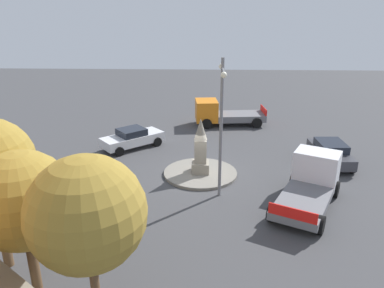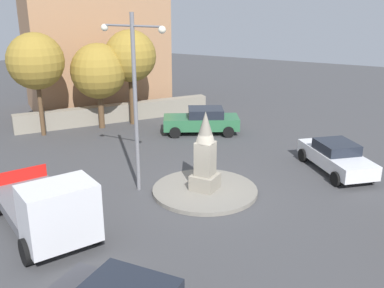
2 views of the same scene
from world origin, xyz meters
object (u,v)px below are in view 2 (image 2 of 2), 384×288
Objects in this scene: monument at (205,155)px; tree_near_wall at (98,71)px; car_white_far_side at (336,156)px; tree_far_corner at (130,56)px; corner_building at (93,24)px; streetlamp at (135,88)px; tree_mid_cluster at (36,61)px; truck_white_near_island at (50,210)px; car_green_passing at (202,120)px.

tree_near_wall is (-9.70, 5.54, 1.82)m from monument.
tree_far_corner is (-12.81, 2.33, 3.49)m from car_white_far_side.
corner_building is (-13.48, 9.89, 4.20)m from monument.
corner_building reaches higher than streetlamp.
tree_far_corner reaches higher than car_white_far_side.
monument is 0.28× the size of corner_building.
corner_building is 2.01× the size of tree_far_corner.
tree_far_corner is (-8.51, 7.15, 2.57)m from monument.
streetlamp reaches higher than tree_far_corner.
tree_near_wall is at bearing 53.75° from tree_mid_cluster.
tree_mid_cluster is (-8.85, 8.37, 3.20)m from truck_white_near_island.
corner_building is at bearing 135.04° from streetlamp.
truck_white_near_island is at bearing -43.40° from tree_mid_cluster.
streetlamp is at bearing -42.59° from tree_near_wall.
tree_mid_cluster is at bearing 157.65° from streetlamp.
streetlamp is 15.52m from corner_building.
car_white_far_side is 0.75× the size of tree_mid_cluster.
car_white_far_side is at bearing -2.95° from tree_near_wall.
truck_white_near_island is (-2.90, -5.62, -0.59)m from monument.
streetlamp is 9.69m from car_white_far_side.
monument is at bearing -29.73° from tree_near_wall.
truck_white_near_island is 14.31m from tree_far_corner.
streetlamp is at bearing -139.53° from car_white_far_side.
truck_white_near_island is at bearing -94.23° from streetlamp.
tree_near_wall is at bearing 150.27° from monument.
tree_far_corner is (3.23, 4.40, -0.04)m from tree_mid_cluster.
tree_mid_cluster is at bearing 166.82° from monument.
truck_white_near_island is at bearing -55.67° from corner_building.
tree_mid_cluster is (-16.04, -2.07, 3.53)m from car_white_far_side.
tree_mid_cluster is (-8.00, -4.58, 3.47)m from car_green_passing.
truck_white_near_island is 1.13× the size of tree_near_wall.
car_white_far_side is at bearing 55.43° from truck_white_near_island.
tree_near_wall is (-7.14, 6.57, -0.84)m from streetlamp.
monument is at bearing -62.94° from car_green_passing.
truck_white_near_island is at bearing -124.57° from car_white_far_side.
car_white_far_side is 8.43m from car_green_passing.
monument is 6.35m from truck_white_near_island.
tree_far_corner is at bearing 53.75° from tree_near_wall.
streetlamp reaches higher than tree_near_wall.
monument is at bearing -13.18° from tree_mid_cluster.
tree_far_corner is at bearing 126.07° from streetlamp.
streetlamp is 5.63m from truck_white_near_island.
monument is at bearing -131.72° from car_white_far_side.
monument reaches higher than car_green_passing.
truck_white_near_island is 0.99× the size of tree_mid_cluster.
tree_mid_cluster is (-11.74, 2.75, 2.61)m from monument.
car_green_passing is 0.40× the size of corner_building.
streetlamp is 1.23× the size of truck_white_near_island.
car_white_far_side is (4.30, 4.82, -0.92)m from monument.
truck_white_near_island is 0.49× the size of corner_building.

